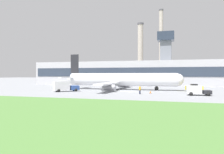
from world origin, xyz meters
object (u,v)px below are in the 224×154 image
Objects in this scene: baggage_truck at (197,91)px; fuel_truck at (64,86)px; ground_crew_person at (140,90)px; airplane at (119,80)px; pushback_tug at (194,88)px.

fuel_truck is at bearing 177.77° from baggage_truck.
baggage_truck reaches higher than ground_crew_person.
baggage_truck is 2.63× the size of ground_crew_person.
airplane is 7.85× the size of pushback_tug.
ground_crew_person is (18.04, -1.54, -0.33)m from fuel_truck.
pushback_tug is 10.26m from baggage_truck.
fuel_truck reaches higher than ground_crew_person.
airplane is 21.32m from baggage_truck.
pushback_tug is 0.73× the size of fuel_truck.
pushback_tug is 2.35× the size of ground_crew_person.
baggage_truck is 28.98m from fuel_truck.
pushback_tug is at bearing 43.73° from ground_crew_person.
fuel_truck is at bearing -137.56° from airplane.
baggage_truck is 0.82× the size of fuel_truck.
fuel_truck is (-29.20, -9.13, 0.41)m from pushback_tug.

